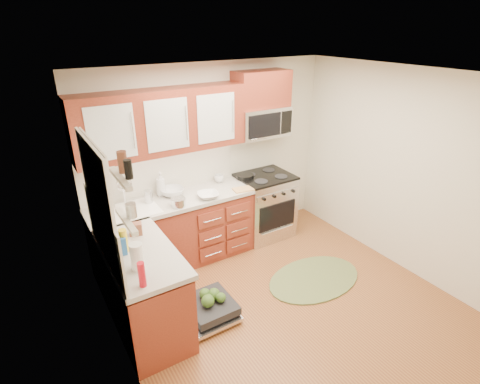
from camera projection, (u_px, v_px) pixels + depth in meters
floor at (287, 304)px, 4.27m from camera, size 3.50×3.50×0.00m
ceiling at (301, 77)px, 3.23m from camera, size 3.50×3.50×0.00m
wall_back at (211, 158)px, 5.10m from camera, size 3.50×0.04×2.50m
wall_front at (467, 311)px, 2.39m from camera, size 3.50×0.04×2.50m
wall_left at (117, 260)px, 2.91m from camera, size 0.04×3.50×2.50m
wall_right at (404, 173)px, 4.59m from camera, size 0.04×3.50×2.50m
base_cabinet_back at (175, 234)px, 4.86m from camera, size 2.05×0.60×0.85m
base_cabinet_left at (144, 293)px, 3.80m from camera, size 0.60×1.25×0.85m
countertop_back at (172, 201)px, 4.66m from camera, size 2.07×0.64×0.05m
countertop_left at (140, 253)px, 3.61m from camera, size 0.64×1.27×0.05m
backsplash_back at (162, 171)px, 4.76m from camera, size 2.05×0.02×0.57m
backsplash_left at (104, 234)px, 3.34m from camera, size 0.02×1.25×0.57m
upper_cabinets at (162, 122)px, 4.36m from camera, size 2.05×0.35×0.75m
cabinet_over_mw at (261, 89)px, 4.93m from camera, size 0.76×0.35×0.47m
range at (264, 206)px, 5.50m from camera, size 0.76×0.64×0.95m
microwave at (262, 122)px, 5.09m from camera, size 0.76×0.38×0.40m
sink at (132, 220)px, 4.43m from camera, size 0.62×0.50×0.26m
dishwasher at (207, 310)px, 4.04m from camera, size 0.70×0.60×0.20m
window at (98, 201)px, 3.18m from camera, size 0.03×1.05×1.05m
window_blind at (95, 164)px, 3.05m from camera, size 0.02×0.96×0.40m
shelf_upper at (120, 178)px, 2.32m from camera, size 0.04×0.40×0.03m
shelf_lower at (126, 221)px, 2.45m from camera, size 0.04×0.40×0.03m
rug at (314, 279)px, 4.68m from camera, size 1.40×1.06×0.02m
skillet at (245, 176)px, 5.23m from camera, size 0.28×0.28×0.05m
stock_pot at (178, 202)px, 4.45m from camera, size 0.19×0.19×0.11m
cutting_board at (243, 189)px, 4.91m from camera, size 0.29×0.21×0.02m
canister at (148, 197)px, 4.54m from camera, size 0.12×0.12×0.16m
paper_towel_roll at (137, 257)px, 3.29m from camera, size 0.15×0.15×0.26m
mustard_bottle at (124, 241)px, 3.55m from camera, size 0.09×0.09×0.24m
red_bottle at (142, 274)px, 3.08m from camera, size 0.06×0.06×0.23m
wooden_box at (136, 229)px, 3.86m from camera, size 0.15×0.12×0.13m
blue_carton at (121, 246)px, 3.51m from camera, size 0.12×0.08×0.18m
bowl_a at (208, 195)px, 4.68m from camera, size 0.32×0.32×0.06m
bowl_b at (172, 192)px, 4.75m from camera, size 0.38×0.38×0.09m
cup at (219, 179)px, 5.13m from camera, size 0.13×0.13×0.10m
soap_bottle_a at (161, 184)px, 4.69m from camera, size 0.13×0.14×0.32m
soap_bottle_b at (114, 238)px, 3.62m from camera, size 0.12×0.12×0.21m
soap_bottle_c at (110, 232)px, 3.75m from camera, size 0.15×0.15×0.18m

